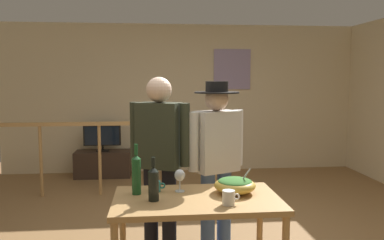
{
  "coord_description": "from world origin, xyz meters",
  "views": [
    {
      "loc": [
        -0.5,
        -3.56,
        1.61
      ],
      "look_at": [
        -0.19,
        -0.49,
        1.28
      ],
      "focal_mm": 36.25,
      "sensor_mm": 36.0,
      "label": 1
    }
  ],
  "objects_px": {
    "wine_bottle_green": "(136,174)",
    "mug_teal": "(156,186)",
    "person_standing_right": "(216,153)",
    "flat_screen_tv": "(102,136)",
    "framed_picture": "(232,69)",
    "wine_glass": "(180,176)",
    "stair_railing": "(139,145)",
    "mug_white": "(229,198)",
    "wine_bottle_dark": "(154,183)",
    "serving_table": "(197,209)",
    "salad_bowl": "(235,185)",
    "person_standing_left": "(160,152)",
    "tv_console": "(103,164)"
  },
  "relations": [
    {
      "from": "wine_bottle_green",
      "to": "mug_teal",
      "type": "relative_size",
      "value": 3.31
    },
    {
      "from": "person_standing_right",
      "to": "flat_screen_tv",
      "type": "bearing_deg",
      "value": -89.25
    },
    {
      "from": "framed_picture",
      "to": "wine_glass",
      "type": "height_order",
      "value": "framed_picture"
    },
    {
      "from": "stair_railing",
      "to": "mug_white",
      "type": "distance_m",
      "value": 2.92
    },
    {
      "from": "wine_bottle_dark",
      "to": "mug_white",
      "type": "distance_m",
      "value": 0.54
    },
    {
      "from": "flat_screen_tv",
      "to": "serving_table",
      "type": "relative_size",
      "value": 0.5
    },
    {
      "from": "stair_railing",
      "to": "serving_table",
      "type": "bearing_deg",
      "value": -78.94
    },
    {
      "from": "wine_glass",
      "to": "mug_teal",
      "type": "height_order",
      "value": "wine_glass"
    },
    {
      "from": "salad_bowl",
      "to": "person_standing_left",
      "type": "relative_size",
      "value": 0.19
    },
    {
      "from": "framed_picture",
      "to": "mug_teal",
      "type": "distance_m",
      "value": 4.14
    },
    {
      "from": "tv_console",
      "to": "wine_bottle_green",
      "type": "bearing_deg",
      "value": -78.73
    },
    {
      "from": "stair_railing",
      "to": "salad_bowl",
      "type": "height_order",
      "value": "stair_railing"
    },
    {
      "from": "mug_white",
      "to": "person_standing_right",
      "type": "bearing_deg",
      "value": 86.29
    },
    {
      "from": "tv_console",
      "to": "wine_glass",
      "type": "distance_m",
      "value": 3.73
    },
    {
      "from": "tv_console",
      "to": "wine_bottle_dark",
      "type": "bearing_deg",
      "value": -77.36
    },
    {
      "from": "wine_glass",
      "to": "person_standing_right",
      "type": "bearing_deg",
      "value": 55.66
    },
    {
      "from": "tv_console",
      "to": "person_standing_right",
      "type": "height_order",
      "value": "person_standing_right"
    },
    {
      "from": "tv_console",
      "to": "person_standing_left",
      "type": "distance_m",
      "value": 3.2
    },
    {
      "from": "framed_picture",
      "to": "stair_railing",
      "type": "bearing_deg",
      "value": -140.01
    },
    {
      "from": "wine_bottle_dark",
      "to": "mug_teal",
      "type": "bearing_deg",
      "value": 85.62
    },
    {
      "from": "person_standing_left",
      "to": "framed_picture",
      "type": "bearing_deg",
      "value": -87.25
    },
    {
      "from": "mug_white",
      "to": "person_standing_right",
      "type": "height_order",
      "value": "person_standing_right"
    },
    {
      "from": "stair_railing",
      "to": "flat_screen_tv",
      "type": "relative_size",
      "value": 5.42
    },
    {
      "from": "flat_screen_tv",
      "to": "wine_glass",
      "type": "distance_m",
      "value": 3.64
    },
    {
      "from": "stair_railing",
      "to": "wine_bottle_green",
      "type": "relative_size",
      "value": 8.56
    },
    {
      "from": "mug_white",
      "to": "salad_bowl",
      "type": "bearing_deg",
      "value": 69.83
    },
    {
      "from": "wine_bottle_dark",
      "to": "mug_white",
      "type": "height_order",
      "value": "wine_bottle_dark"
    },
    {
      "from": "flat_screen_tv",
      "to": "wine_glass",
      "type": "relative_size",
      "value": 3.47
    },
    {
      "from": "person_standing_left",
      "to": "serving_table",
      "type": "bearing_deg",
      "value": 134.9
    },
    {
      "from": "wine_bottle_dark",
      "to": "person_standing_right",
      "type": "bearing_deg",
      "value": 52.6
    },
    {
      "from": "wine_glass",
      "to": "mug_white",
      "type": "bearing_deg",
      "value": -47.76
    },
    {
      "from": "serving_table",
      "to": "salad_bowl",
      "type": "xyz_separation_m",
      "value": [
        0.3,
        0.09,
        0.15
      ]
    },
    {
      "from": "framed_picture",
      "to": "mug_white",
      "type": "xyz_separation_m",
      "value": [
        -0.86,
        -4.15,
        -0.97
      ]
    },
    {
      "from": "wine_glass",
      "to": "wine_bottle_dark",
      "type": "bearing_deg",
      "value": -134.48
    },
    {
      "from": "mug_teal",
      "to": "framed_picture",
      "type": "bearing_deg",
      "value": 70.3
    },
    {
      "from": "mug_white",
      "to": "mug_teal",
      "type": "distance_m",
      "value": 0.61
    },
    {
      "from": "serving_table",
      "to": "wine_bottle_dark",
      "type": "height_order",
      "value": "wine_bottle_dark"
    },
    {
      "from": "framed_picture",
      "to": "tv_console",
      "type": "height_order",
      "value": "framed_picture"
    },
    {
      "from": "tv_console",
      "to": "wine_bottle_green",
      "type": "xyz_separation_m",
      "value": [
        0.71,
        -3.55,
        0.7
      ]
    },
    {
      "from": "flat_screen_tv",
      "to": "salad_bowl",
      "type": "height_order",
      "value": "salad_bowl"
    },
    {
      "from": "tv_console",
      "to": "wine_glass",
      "type": "height_order",
      "value": "wine_glass"
    },
    {
      "from": "serving_table",
      "to": "mug_white",
      "type": "bearing_deg",
      "value": -42.78
    },
    {
      "from": "serving_table",
      "to": "person_standing_left",
      "type": "distance_m",
      "value": 0.8
    },
    {
      "from": "salad_bowl",
      "to": "wine_bottle_dark",
      "type": "distance_m",
      "value": 0.63
    },
    {
      "from": "framed_picture",
      "to": "serving_table",
      "type": "xyz_separation_m",
      "value": [
        -1.06,
        -3.97,
        -1.11
      ]
    },
    {
      "from": "flat_screen_tv",
      "to": "person_standing_left",
      "type": "xyz_separation_m",
      "value": [
        0.89,
        -2.94,
        0.28
      ]
    },
    {
      "from": "wine_glass",
      "to": "mug_teal",
      "type": "bearing_deg",
      "value": 173.97
    },
    {
      "from": "tv_console",
      "to": "wine_bottle_dark",
      "type": "distance_m",
      "value": 3.87
    },
    {
      "from": "wine_bottle_green",
      "to": "person_standing_right",
      "type": "distance_m",
      "value": 0.9
    },
    {
      "from": "person_standing_right",
      "to": "salad_bowl",
      "type": "bearing_deg",
      "value": 69.16
    }
  ]
}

